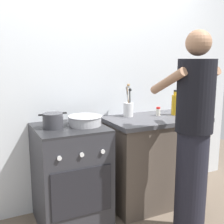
{
  "coord_description": "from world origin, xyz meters",
  "views": [
    {
      "loc": [
        -1.06,
        -2.17,
        1.48
      ],
      "look_at": [
        0.05,
        0.12,
        1.0
      ],
      "focal_mm": 45.52,
      "sensor_mm": 36.0,
      "label": 1
    }
  ],
  "objects_px": {
    "mixing_bowl": "(85,120)",
    "person": "(193,136)",
    "utensil_crock": "(128,108)",
    "pot": "(53,121)",
    "stove_range": "(71,175)",
    "oil_bottle": "(175,105)",
    "spice_bottle": "(158,112)"
  },
  "relations": [
    {
      "from": "mixing_bowl",
      "to": "person",
      "type": "distance_m",
      "value": 0.93
    },
    {
      "from": "mixing_bowl",
      "to": "utensil_crock",
      "type": "xyz_separation_m",
      "value": [
        0.54,
        0.17,
        0.04
      ]
    },
    {
      "from": "pot",
      "to": "utensil_crock",
      "type": "distance_m",
      "value": 0.83
    },
    {
      "from": "stove_range",
      "to": "person",
      "type": "xyz_separation_m",
      "value": [
        0.85,
        -0.6,
        0.41
      ]
    },
    {
      "from": "stove_range",
      "to": "person",
      "type": "bearing_deg",
      "value": -35.12
    },
    {
      "from": "pot",
      "to": "oil_bottle",
      "type": "xyz_separation_m",
      "value": [
        1.28,
        0.01,
        0.05
      ]
    },
    {
      "from": "person",
      "to": "mixing_bowl",
      "type": "bearing_deg",
      "value": 140.7
    },
    {
      "from": "stove_range",
      "to": "utensil_crock",
      "type": "distance_m",
      "value": 0.88
    },
    {
      "from": "oil_bottle",
      "to": "mixing_bowl",
      "type": "bearing_deg",
      "value": -178.57
    },
    {
      "from": "oil_bottle",
      "to": "spice_bottle",
      "type": "bearing_deg",
      "value": 166.94
    },
    {
      "from": "pot",
      "to": "mixing_bowl",
      "type": "relative_size",
      "value": 0.79
    },
    {
      "from": "utensil_crock",
      "to": "spice_bottle",
      "type": "xyz_separation_m",
      "value": [
        0.29,
        -0.11,
        -0.05
      ]
    },
    {
      "from": "stove_range",
      "to": "spice_bottle",
      "type": "relative_size",
      "value": 9.85
    },
    {
      "from": "mixing_bowl",
      "to": "pot",
      "type": "bearing_deg",
      "value": 176.39
    },
    {
      "from": "mixing_bowl",
      "to": "person",
      "type": "bearing_deg",
      "value": -39.3
    },
    {
      "from": "utensil_crock",
      "to": "spice_bottle",
      "type": "height_order",
      "value": "utensil_crock"
    },
    {
      "from": "pot",
      "to": "spice_bottle",
      "type": "xyz_separation_m",
      "value": [
        1.11,
        0.05,
        -0.02
      ]
    },
    {
      "from": "stove_range",
      "to": "pot",
      "type": "distance_m",
      "value": 0.53
    },
    {
      "from": "pot",
      "to": "stove_range",
      "type": "bearing_deg",
      "value": -0.65
    },
    {
      "from": "mixing_bowl",
      "to": "person",
      "type": "relative_size",
      "value": 0.18
    },
    {
      "from": "mixing_bowl",
      "to": "spice_bottle",
      "type": "distance_m",
      "value": 0.83
    },
    {
      "from": "oil_bottle",
      "to": "person",
      "type": "distance_m",
      "value": 0.69
    },
    {
      "from": "stove_range",
      "to": "mixing_bowl",
      "type": "xyz_separation_m",
      "value": [
        0.14,
        -0.02,
        0.5
      ]
    },
    {
      "from": "mixing_bowl",
      "to": "spice_bottle",
      "type": "height_order",
      "value": "spice_bottle"
    },
    {
      "from": "stove_range",
      "to": "spice_bottle",
      "type": "xyz_separation_m",
      "value": [
        0.97,
        0.05,
        0.49
      ]
    },
    {
      "from": "mixing_bowl",
      "to": "utensil_crock",
      "type": "bearing_deg",
      "value": 17.94
    },
    {
      "from": "oil_bottle",
      "to": "pot",
      "type": "bearing_deg",
      "value": -179.67
    },
    {
      "from": "utensil_crock",
      "to": "oil_bottle",
      "type": "relative_size",
      "value": 1.28
    },
    {
      "from": "pot",
      "to": "oil_bottle",
      "type": "bearing_deg",
      "value": 0.33
    },
    {
      "from": "pot",
      "to": "utensil_crock",
      "type": "bearing_deg",
      "value": 10.81
    },
    {
      "from": "mixing_bowl",
      "to": "spice_bottle",
      "type": "xyz_separation_m",
      "value": [
        0.83,
        0.07,
        -0.0
      ]
    },
    {
      "from": "person",
      "to": "spice_bottle",
      "type": "bearing_deg",
      "value": 80.28
    }
  ]
}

